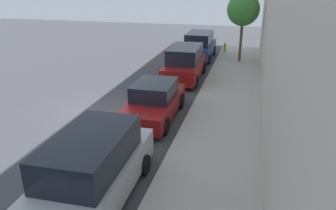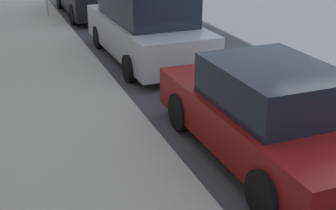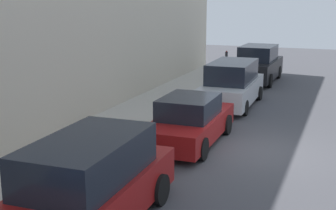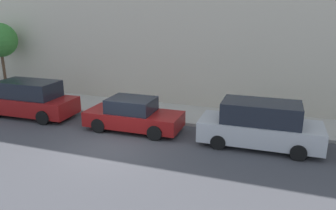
{
  "view_description": "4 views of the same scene",
  "coord_description": "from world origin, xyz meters",
  "px_view_note": "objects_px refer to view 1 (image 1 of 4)",
  "views": [
    {
      "loc": [
        5.91,
        -12.22,
        5.53
      ],
      "look_at": [
        2.99,
        -0.9,
        1.0
      ],
      "focal_mm": 35.0,
      "sensor_mm": 36.0,
      "label": 1
    },
    {
      "loc": [
        5.91,
        5.59,
        3.62
      ],
      "look_at": [
        3.66,
        -0.27,
        1.0
      ],
      "focal_mm": 50.0,
      "sensor_mm": 36.0,
      "label": 2
    },
    {
      "loc": [
        -2.47,
        13.62,
        4.61
      ],
      "look_at": [
        3.19,
        -0.75,
        1.0
      ],
      "focal_mm": 50.0,
      "sensor_mm": 36.0,
      "label": 3
    },
    {
      "loc": [
        -10.96,
        -6.39,
        5.48
      ],
      "look_at": [
        3.41,
        -1.23,
        1.0
      ],
      "focal_mm": 35.0,
      "sensor_mm": 36.0,
      "label": 4
    }
  ],
  "objects_px": {
    "parked_minivan_second": "(92,170)",
    "fire_hydrant": "(225,47)",
    "parked_sedan_third": "(154,101)",
    "parked_minivan_fifth": "(199,46)",
    "parked_minivan_fourth": "(185,63)",
    "street_tree": "(243,10)"
  },
  "relations": [
    {
      "from": "parked_minivan_second",
      "to": "fire_hydrant",
      "type": "bearing_deg",
      "value": 85.08
    },
    {
      "from": "parked_sedan_third",
      "to": "fire_hydrant",
      "type": "height_order",
      "value": "parked_sedan_third"
    },
    {
      "from": "parked_minivan_fifth",
      "to": "fire_hydrant",
      "type": "height_order",
      "value": "parked_minivan_fifth"
    },
    {
      "from": "parked_sedan_third",
      "to": "fire_hydrant",
      "type": "xyz_separation_m",
      "value": [
        1.71,
        13.57,
        -0.23
      ]
    },
    {
      "from": "parked_sedan_third",
      "to": "parked_minivan_fourth",
      "type": "relative_size",
      "value": 0.91
    },
    {
      "from": "parked_minivan_second",
      "to": "parked_minivan_fourth",
      "type": "distance_m",
      "value": 11.74
    },
    {
      "from": "street_tree",
      "to": "parked_sedan_third",
      "type": "bearing_deg",
      "value": -105.73
    },
    {
      "from": "street_tree",
      "to": "fire_hydrant",
      "type": "distance_m",
      "value": 4.48
    },
    {
      "from": "parked_minivan_fifth",
      "to": "parked_sedan_third",
      "type": "bearing_deg",
      "value": -90.09
    },
    {
      "from": "parked_minivan_fifth",
      "to": "street_tree",
      "type": "distance_m",
      "value": 4.1
    },
    {
      "from": "parked_minivan_fourth",
      "to": "street_tree",
      "type": "height_order",
      "value": "street_tree"
    },
    {
      "from": "parked_minivan_second",
      "to": "street_tree",
      "type": "xyz_separation_m",
      "value": [
        2.94,
        16.33,
        2.68
      ]
    },
    {
      "from": "parked_minivan_second",
      "to": "parked_minivan_fifth",
      "type": "relative_size",
      "value": 1.01
    },
    {
      "from": "parked_minivan_second",
      "to": "fire_hydrant",
      "type": "distance_m",
      "value": 19.36
    },
    {
      "from": "parked_sedan_third",
      "to": "parked_minivan_fourth",
      "type": "bearing_deg",
      "value": 89.43
    },
    {
      "from": "street_tree",
      "to": "parked_minivan_second",
      "type": "bearing_deg",
      "value": -100.22
    },
    {
      "from": "parked_minivan_second",
      "to": "parked_minivan_fourth",
      "type": "relative_size",
      "value": 1.0
    },
    {
      "from": "parked_minivan_fourth",
      "to": "parked_minivan_fifth",
      "type": "xyz_separation_m",
      "value": [
        -0.04,
        5.45,
        0.0
      ]
    },
    {
      "from": "street_tree",
      "to": "parked_minivan_fifth",
      "type": "bearing_deg",
      "value": 163.82
    },
    {
      "from": "fire_hydrant",
      "to": "parked_minivan_fifth",
      "type": "bearing_deg",
      "value": -128.96
    },
    {
      "from": "parked_minivan_second",
      "to": "parked_minivan_fifth",
      "type": "height_order",
      "value": "same"
    },
    {
      "from": "parked_minivan_fifth",
      "to": "fire_hydrant",
      "type": "xyz_separation_m",
      "value": [
        1.69,
        2.09,
        -0.43
      ]
    }
  ]
}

